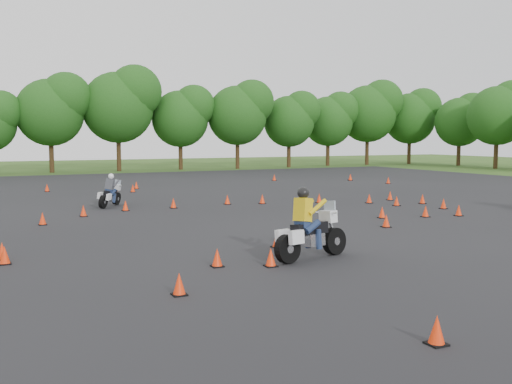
% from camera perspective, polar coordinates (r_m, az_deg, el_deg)
% --- Properties ---
extents(ground, '(140.00, 140.00, 0.00)m').
position_cam_1_polar(ground, '(18.42, 5.44, -4.79)').
color(ground, '#2D5119').
rests_on(ground, ground).
extents(asphalt_pad, '(62.00, 62.00, 0.00)m').
position_cam_1_polar(asphalt_pad, '(23.69, -2.11, -2.46)').
color(asphalt_pad, black).
rests_on(asphalt_pad, ground).
extents(treeline, '(86.82, 31.99, 10.73)m').
position_cam_1_polar(treeline, '(52.19, -12.79, 6.81)').
color(treeline, '#1C4914').
rests_on(treeline, ground).
extents(traffic_cones, '(35.85, 33.42, 0.45)m').
position_cam_1_polar(traffic_cones, '(23.72, -1.26, -1.90)').
color(traffic_cones, '#FC330A').
rests_on(traffic_cones, asphalt_pad).
extents(rider_grey, '(1.73, 2.03, 1.59)m').
position_cam_1_polar(rider_grey, '(27.80, -14.49, 0.19)').
color(rider_grey, '#3C3D43').
rests_on(rider_grey, ground).
extents(rider_yellow, '(2.63, 1.35, 1.95)m').
position_cam_1_polar(rider_yellow, '(15.39, 5.69, -3.13)').
color(rider_yellow, gold).
rests_on(rider_yellow, ground).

